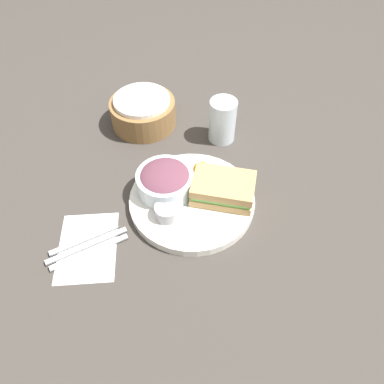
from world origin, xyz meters
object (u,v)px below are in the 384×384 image
(salad_bowl, at_px, (165,180))
(dressing_cup, at_px, (167,211))
(fork, at_px, (90,252))
(plate, at_px, (192,200))
(drink_glass, at_px, (222,121))
(knife, at_px, (87,246))
(spoon, at_px, (85,239))
(bread_basket, at_px, (143,112))
(sandwich, at_px, (223,189))

(salad_bowl, relative_size, dressing_cup, 2.39)
(fork, bearing_deg, dressing_cup, 179.27)
(plate, xyz_separation_m, dressing_cup, (-0.06, -0.05, 0.03))
(drink_glass, bearing_deg, knife, -135.10)
(salad_bowl, height_order, drink_glass, drink_glass)
(salad_bowl, bearing_deg, plate, -26.77)
(spoon, bearing_deg, salad_bowl, -170.81)
(dressing_cup, height_order, bread_basket, bread_basket)
(knife, relative_size, spoon, 1.17)
(plate, distance_m, spoon, 0.26)
(dressing_cup, distance_m, fork, 0.19)
(plate, xyz_separation_m, sandwich, (0.07, -0.00, 0.04))
(knife, height_order, spoon, same)
(fork, xyz_separation_m, knife, (-0.01, 0.02, 0.00))
(fork, height_order, knife, same)
(salad_bowl, height_order, fork, salad_bowl)
(fork, relative_size, spoon, 1.11)
(plate, xyz_separation_m, drink_glass, (0.10, 0.23, 0.05))
(plate, bearing_deg, knife, -155.87)
(fork, height_order, spoon, same)
(sandwich, xyz_separation_m, bread_basket, (-0.19, 0.31, -0.01))
(bread_basket, height_order, knife, bread_basket)
(salad_bowl, distance_m, spoon, 0.22)
(bread_basket, bearing_deg, drink_glass, -20.18)
(dressing_cup, xyz_separation_m, fork, (-0.17, -0.07, -0.03))
(bread_basket, distance_m, spoon, 0.42)
(salad_bowl, height_order, dressing_cup, salad_bowl)
(plate, xyz_separation_m, spoon, (-0.24, -0.09, -0.00))
(fork, bearing_deg, salad_bowl, -161.85)
(plate, distance_m, bread_basket, 0.33)
(sandwich, relative_size, drink_glass, 1.34)
(sandwich, bearing_deg, drink_glass, 83.43)
(knife, xyz_separation_m, spoon, (-0.01, 0.02, 0.00))
(bread_basket, bearing_deg, salad_bowl, -78.67)
(dressing_cup, height_order, drink_glass, drink_glass)
(drink_glass, relative_size, bread_basket, 0.66)
(salad_bowl, relative_size, fork, 0.78)
(dressing_cup, height_order, spoon, dressing_cup)
(plate, bearing_deg, sandwich, -1.99)
(bread_basket, bearing_deg, fork, -104.73)
(plate, xyz_separation_m, knife, (-0.24, -0.11, -0.00))
(dressing_cup, relative_size, spoon, 0.36)
(sandwich, height_order, bread_basket, bread_basket)
(dressing_cup, bearing_deg, drink_glass, 60.30)
(drink_glass, distance_m, knife, 0.48)
(dressing_cup, height_order, knife, dressing_cup)
(drink_glass, bearing_deg, sandwich, -96.57)
(fork, distance_m, spoon, 0.04)
(bread_basket, relative_size, knife, 1.00)
(sandwich, distance_m, dressing_cup, 0.14)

